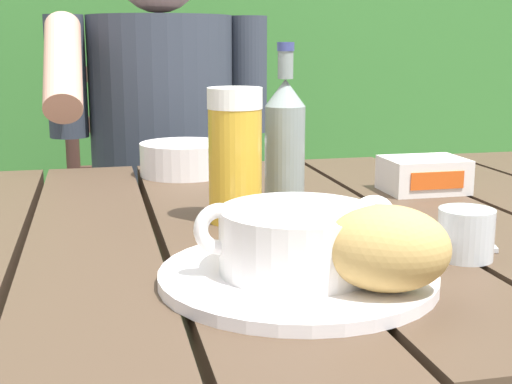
% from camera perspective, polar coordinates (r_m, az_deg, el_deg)
% --- Properties ---
extents(dining_table, '(1.43, 0.92, 0.75)m').
position_cam_1_polar(dining_table, '(0.93, -2.97, -7.75)').
color(dining_table, '#483627').
rests_on(dining_table, ground_plane).
extents(hedge_backdrop, '(3.75, 0.81, 2.10)m').
position_cam_1_polar(hedge_backdrop, '(2.63, -12.28, 9.84)').
color(hedge_backdrop, '#397631').
rests_on(hedge_backdrop, ground_plane).
extents(chair_near_diner, '(0.45, 0.44, 0.97)m').
position_cam_1_polar(chair_near_diner, '(1.84, -7.90, -3.84)').
color(chair_near_diner, '#472B24').
rests_on(chair_near_diner, ground_plane).
extents(person_eating, '(0.48, 0.47, 1.24)m').
position_cam_1_polar(person_eating, '(1.59, -7.62, 3.03)').
color(person_eating, '#343B49').
rests_on(person_eating, ground_plane).
extents(serving_plate, '(0.27, 0.27, 0.01)m').
position_cam_1_polar(serving_plate, '(0.70, 3.35, -6.78)').
color(serving_plate, white).
rests_on(serving_plate, dining_table).
extents(soup_bowl, '(0.20, 0.15, 0.07)m').
position_cam_1_polar(soup_bowl, '(0.69, 3.39, -3.72)').
color(soup_bowl, white).
rests_on(soup_bowl, serving_plate).
extents(bread_roll, '(0.14, 0.12, 0.08)m').
position_cam_1_polar(bread_roll, '(0.64, 10.51, -4.50)').
color(bread_roll, tan).
rests_on(bread_roll, serving_plate).
extents(beer_glass, '(0.07, 0.07, 0.17)m').
position_cam_1_polar(beer_glass, '(0.91, -1.70, 2.97)').
color(beer_glass, gold).
rests_on(beer_glass, dining_table).
extents(beer_bottle, '(0.06, 0.06, 0.23)m').
position_cam_1_polar(beer_bottle, '(0.99, 2.35, 4.15)').
color(beer_bottle, gray).
rests_on(beer_bottle, dining_table).
extents(water_glass_small, '(0.06, 0.06, 0.06)m').
position_cam_1_polar(water_glass_small, '(0.79, 16.57, -3.27)').
color(water_glass_small, silver).
rests_on(water_glass_small, dining_table).
extents(butter_tub, '(0.12, 0.09, 0.05)m').
position_cam_1_polar(butter_tub, '(1.13, 13.36, 1.36)').
color(butter_tub, white).
rests_on(butter_tub, dining_table).
extents(table_knife, '(0.14, 0.06, 0.01)m').
position_cam_1_polar(table_knife, '(0.82, 13.02, -4.25)').
color(table_knife, silver).
rests_on(table_knife, dining_table).
extents(diner_bowl, '(0.15, 0.15, 0.06)m').
position_cam_1_polar(diner_bowl, '(1.24, -6.03, 2.68)').
color(diner_bowl, white).
rests_on(diner_bowl, dining_table).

